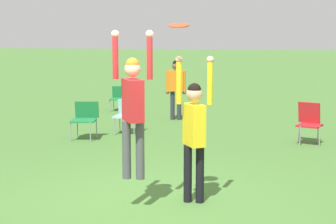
% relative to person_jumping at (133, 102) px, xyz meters
% --- Properties ---
extents(ground_plane, '(120.00, 120.00, 0.00)m').
position_rel_person_jumping_xyz_m(ground_plane, '(0.15, 0.25, -1.51)').
color(ground_plane, '#477533').
extents(person_jumping, '(0.58, 0.47, 2.04)m').
position_rel_person_jumping_xyz_m(person_jumping, '(0.00, 0.00, 0.00)').
color(person_jumping, '#4C4C51').
rests_on(person_jumping, ground_plane).
extents(person_defending, '(0.54, 0.44, 2.11)m').
position_rel_person_jumping_xyz_m(person_defending, '(0.78, 0.46, -0.39)').
color(person_defending, black).
rests_on(person_defending, ground_plane).
extents(frisbee, '(0.28, 0.28, 0.07)m').
position_rel_person_jumping_xyz_m(frisbee, '(0.59, 0.25, 1.02)').
color(frisbee, '#E04C23').
extents(camping_chair_0, '(0.62, 0.66, 0.85)m').
position_rel_person_jumping_xyz_m(camping_chair_0, '(-2.28, 4.72, -1.00)').
color(camping_chair_0, gray).
rests_on(camping_chair_0, ground_plane).
extents(camping_chair_1, '(0.59, 0.62, 0.79)m').
position_rel_person_jumping_xyz_m(camping_chair_1, '(-1.50, 5.59, -1.03)').
color(camping_chair_1, gray).
rests_on(camping_chair_1, ground_plane).
extents(camping_chair_2, '(0.51, 0.54, 0.74)m').
position_rel_person_jumping_xyz_m(camping_chair_2, '(-2.68, 9.17, -1.07)').
color(camping_chair_2, gray).
rests_on(camping_chair_2, ground_plane).
extents(camping_chair_3, '(0.61, 0.66, 0.89)m').
position_rel_person_jumping_xyz_m(camping_chair_3, '(2.71, 5.07, -0.99)').
color(camping_chair_3, gray).
rests_on(camping_chair_3, ground_plane).
extents(person_spectator_far, '(0.56, 0.26, 1.64)m').
position_rel_person_jumping_xyz_m(person_spectator_far, '(-0.68, 7.74, -0.53)').
color(person_spectator_far, '#2D2D38').
rests_on(person_spectator_far, ground_plane).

